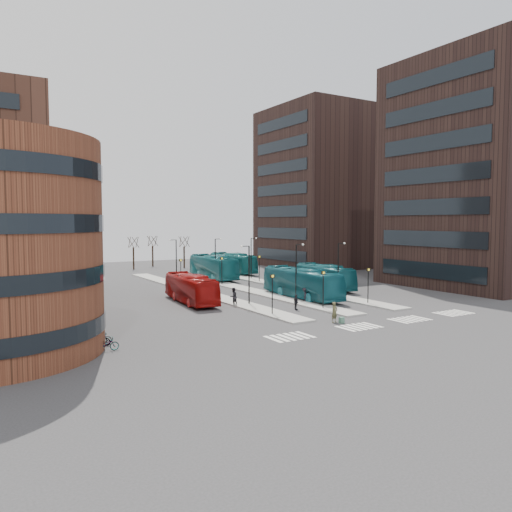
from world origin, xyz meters
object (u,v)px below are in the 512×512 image
teal_bus_d (233,263)px  bicycle_near (106,344)px  suitcase (342,320)px  red_bus (191,288)px  teal_bus_c (324,277)px  teal_bus_b (213,267)px  teal_bus_a (302,283)px  commuter_b (296,302)px  traveller (334,312)px  commuter_a (233,297)px  bicycle_far (99,339)px  bicycle_mid (100,340)px  commuter_c (305,295)px

teal_bus_d → bicycle_near: bearing=-127.5°
suitcase → red_bus: (-6.72, 16.66, 1.26)m
suitcase → teal_bus_c: (12.57, 17.96, 1.32)m
teal_bus_c → teal_bus_d: (-0.93, 23.32, 0.12)m
teal_bus_b → teal_bus_a: bearing=-85.0°
teal_bus_d → commuter_b: teal_bus_d is taller
traveller → bicycle_near: size_ratio=1.02×
commuter_a → bicycle_far: commuter_a is taller
teal_bus_c → teal_bus_b: bearing=121.9°
teal_bus_b → bicycle_near: teal_bus_b is taller
bicycle_mid → commuter_a: bearing=-33.4°
red_bus → traveller: bearing=-63.4°
bicycle_near → commuter_c: bearing=-64.0°
bicycle_near → teal_bus_b: bearing=-31.5°
commuter_a → bicycle_near: commuter_a is taller
commuter_a → bicycle_far: bearing=15.7°
suitcase → bicycle_near: (-19.71, 1.09, 0.20)m
commuter_b → traveller: bearing=-176.0°
bicycle_mid → commuter_b: bearing=-52.5°
teal_bus_c → bicycle_near: (-32.28, -16.87, -1.12)m
commuter_a → teal_bus_b: bearing=-126.8°
suitcase → commuter_a: 13.19m
red_bus → commuter_c: 12.25m
suitcase → bicycle_mid: bearing=164.6°
teal_bus_d → teal_bus_b: bearing=-137.7°
teal_bus_c → commuter_b: teal_bus_c is taller
bicycle_near → bicycle_mid: 1.57m
suitcase → commuter_b: size_ratio=0.34×
teal_bus_a → commuter_a: teal_bus_a is taller
teal_bus_a → teal_bus_b: bearing=92.9°
bicycle_near → bicycle_mid: bearing=4.4°
suitcase → teal_bus_b: (5.12, 35.44, 1.54)m
teal_bus_c → commuter_b: 16.28m
commuter_a → bicycle_near: 19.74m
commuter_a → bicycle_mid: commuter_a is taller
red_bus → bicycle_near: bearing=-124.9°
suitcase → teal_bus_d: 42.91m
suitcase → commuter_b: bearing=79.4°
teal_bus_b → commuter_a: bearing=-106.8°
commuter_b → bicycle_mid: commuter_b is taller
traveller → teal_bus_d: bearing=64.5°
suitcase → traveller: traveller is taller
suitcase → bicycle_mid: 19.89m
teal_bus_a → teal_bus_c: bearing=36.2°
teal_bus_c → bicycle_mid: (-32.28, -15.30, -1.14)m
teal_bus_d → bicycle_mid: teal_bus_d is taller
teal_bus_b → commuter_b: 28.64m
teal_bus_a → teal_bus_b: size_ratio=0.96×
teal_bus_d → bicycle_near: teal_bus_d is taller
traveller → commuter_a: 12.55m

